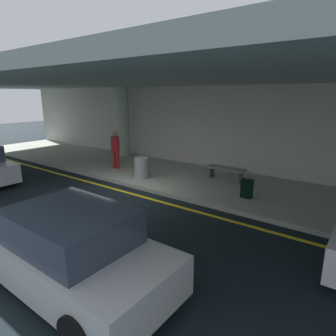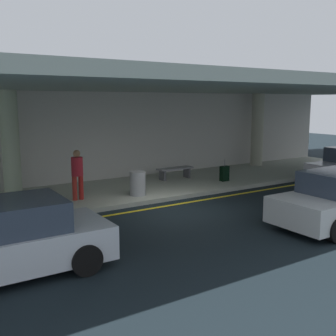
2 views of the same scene
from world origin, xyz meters
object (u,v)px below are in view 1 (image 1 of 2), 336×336
(car_silver, at_px, (70,250))
(suitcase_upright_primary, at_px, (247,189))
(support_column_far_left, at_px, (123,122))
(bench_metal, at_px, (225,171))
(trash_bin_steel, at_px, (141,168))
(traveler_with_luggage, at_px, (115,147))

(car_silver, distance_m, suitcase_upright_primary, 6.04)
(support_column_far_left, distance_m, bench_metal, 6.61)
(support_column_far_left, distance_m, trash_bin_steel, 4.69)
(suitcase_upright_primary, xyz_separation_m, trash_bin_steel, (-4.26, -0.33, 0.11))
(car_silver, distance_m, traveler_with_luggage, 8.13)
(support_column_far_left, height_order, suitcase_upright_primary, support_column_far_left)
(traveler_with_luggage, xyz_separation_m, bench_metal, (4.78, 1.31, -0.61))
(trash_bin_steel, bearing_deg, support_column_far_left, 143.83)
(car_silver, xyz_separation_m, suitcase_upright_primary, (0.91, 5.96, -0.25))
(traveler_with_luggage, distance_m, trash_bin_steel, 2.13)
(traveler_with_luggage, bearing_deg, suitcase_upright_primary, -57.13)
(traveler_with_luggage, height_order, bench_metal, traveler_with_luggage)
(car_silver, relative_size, trash_bin_steel, 4.82)
(suitcase_upright_primary, distance_m, bench_metal, 2.09)
(suitcase_upright_primary, height_order, bench_metal, suitcase_upright_primary)
(suitcase_upright_primary, bearing_deg, car_silver, -91.36)
(car_silver, height_order, trash_bin_steel, car_silver)
(trash_bin_steel, bearing_deg, car_silver, -59.28)
(traveler_with_luggage, relative_size, suitcase_upright_primary, 1.87)
(support_column_far_left, height_order, bench_metal, support_column_far_left)
(suitcase_upright_primary, bearing_deg, trash_bin_steel, -168.15)
(traveler_with_luggage, bearing_deg, bench_metal, -40.27)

